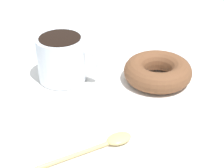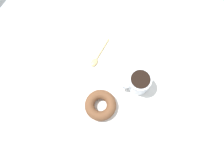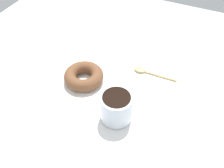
# 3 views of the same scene
# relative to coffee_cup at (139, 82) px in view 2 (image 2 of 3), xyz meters

# --- Properties ---
(ground_plane) EXTENTS (1.20, 1.20, 0.02)m
(ground_plane) POSITION_rel_coffee_cup_xyz_m (-0.05, 0.07, -0.05)
(ground_plane) COLOR #B2BCC6
(napkin) EXTENTS (0.35, 0.35, 0.00)m
(napkin) POSITION_rel_coffee_cup_xyz_m (-0.05, 0.08, -0.04)
(napkin) COLOR white
(napkin) RESTS_ON ground_plane
(coffee_cup) EXTENTS (0.10, 0.09, 0.08)m
(coffee_cup) POSITION_rel_coffee_cup_xyz_m (0.00, 0.00, 0.00)
(coffee_cup) COLOR silver
(coffee_cup) RESTS_ON napkin
(donut) EXTENTS (0.12, 0.12, 0.04)m
(donut) POSITION_rel_coffee_cup_xyz_m (-0.14, 0.08, -0.02)
(donut) COLOR brown
(donut) RESTS_ON napkin
(spoon) EXTENTS (0.14, 0.02, 0.01)m
(spoon) POSITION_rel_coffee_cup_xyz_m (0.01, 0.19, -0.04)
(spoon) COLOR #D8B772
(spoon) RESTS_ON napkin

